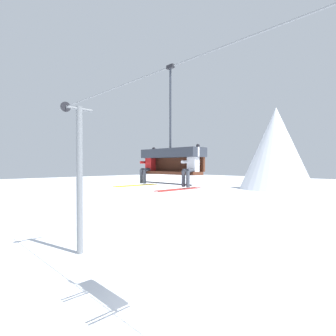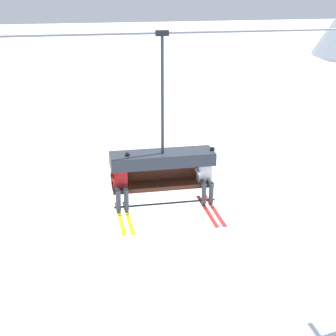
{
  "view_description": "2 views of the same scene",
  "coord_description": "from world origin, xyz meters",
  "views": [
    {
      "loc": [
        7.26,
        -6.9,
        5.19
      ],
      "look_at": [
        0.98,
        -0.8,
        5.08
      ],
      "focal_mm": 28.0,
      "sensor_mm": 36.0,
      "label": 1
    },
    {
      "loc": [
        -0.95,
        -11.83,
        9.6
      ],
      "look_at": [
        1.19,
        -0.98,
        5.42
      ],
      "focal_mm": 55.0,
      "sensor_mm": 36.0,
      "label": 2
    }
  ],
  "objects": [
    {
      "name": "lift_cable",
      "position": [
        1.73,
        -0.8,
        8.42
      ],
      "size": [
        19.93,
        0.05,
        0.05
      ],
      "color": "slate"
    },
    {
      "name": "skier_red",
      "position": [
        0.1,
        -0.94,
        5.16
      ],
      "size": [
        0.48,
        1.7,
        1.34
      ],
      "color": "red"
    },
    {
      "name": "skier_white",
      "position": [
        2.1,
        -0.94,
        5.16
      ],
      "size": [
        0.48,
        1.7,
        1.34
      ],
      "color": "silver"
    },
    {
      "name": "chairlift_chair",
      "position": [
        1.09,
        -0.73,
        5.46
      ],
      "size": [
        2.43,
        0.74,
        3.91
      ],
      "color": "#512819"
    }
  ]
}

